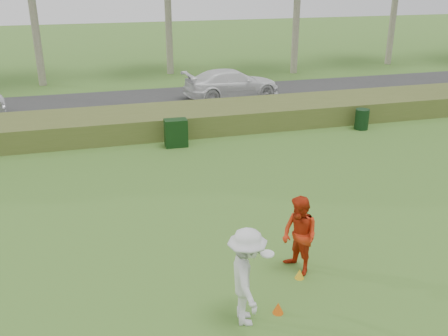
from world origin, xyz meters
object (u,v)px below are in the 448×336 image
object	(u,v)px
cone_orange	(278,308)
trash_bin	(362,119)
car_right	(232,84)
player_red	(299,236)
utility_cabinet	(176,133)
cone_yellow	(300,274)
player_white	(247,277)

from	to	relation	value
cone_orange	trash_bin	world-z (taller)	trash_bin
cone_orange	car_right	world-z (taller)	car_right
player_red	utility_cabinet	xyz separation A→B (m)	(-1.09, 9.37, -0.38)
trash_bin	car_right	bearing A→B (deg)	119.56
cone_orange	cone_yellow	world-z (taller)	cone_orange
cone_yellow	trash_bin	bearing A→B (deg)	53.73
player_white	utility_cabinet	world-z (taller)	player_white
cone_yellow	trash_bin	world-z (taller)	trash_bin
player_white	utility_cabinet	distance (m)	10.74
cone_orange	utility_cabinet	size ratio (longest dim) A/B	0.23
cone_yellow	player_red	bearing A→B (deg)	75.98
trash_bin	car_right	distance (m)	7.84
player_red	trash_bin	bearing A→B (deg)	126.48
player_red	trash_bin	world-z (taller)	player_red
cone_orange	trash_bin	distance (m)	13.44
trash_bin	car_right	world-z (taller)	car_right
car_right	player_white	bearing A→B (deg)	158.82
utility_cabinet	player_red	bearing A→B (deg)	-82.02
cone_yellow	cone_orange	bearing A→B (deg)	-131.88
cone_yellow	utility_cabinet	bearing A→B (deg)	96.04
player_white	player_red	xyz separation A→B (m)	(1.68, 1.33, -0.08)
player_white	car_right	xyz separation A→B (m)	(4.89, 17.60, -0.21)
trash_bin	cone_yellow	bearing A→B (deg)	-126.27
utility_cabinet	trash_bin	world-z (taller)	utility_cabinet
cone_yellow	car_right	xyz separation A→B (m)	(3.28, 16.55, 0.69)
cone_orange	car_right	size ratio (longest dim) A/B	0.05
player_white	cone_yellow	world-z (taller)	player_white
cone_orange	utility_cabinet	distance (m)	10.67
utility_cabinet	car_right	world-z (taller)	car_right
utility_cabinet	trash_bin	xyz separation A→B (m)	(8.16, 0.09, -0.10)
player_white	utility_cabinet	bearing A→B (deg)	5.60
utility_cabinet	car_right	distance (m)	8.13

